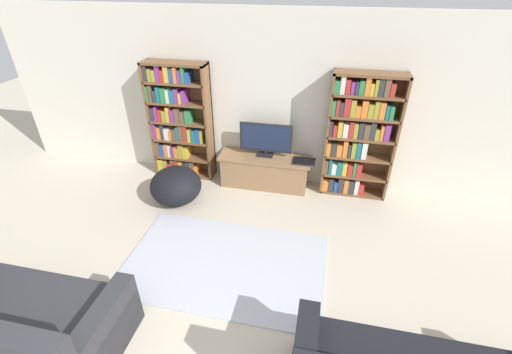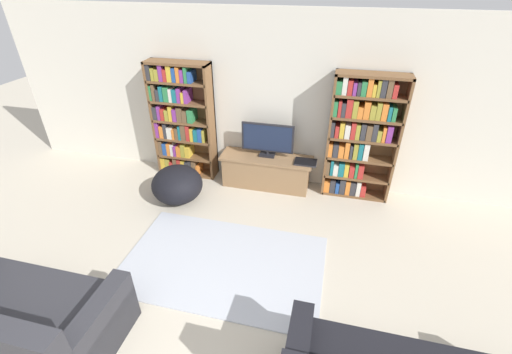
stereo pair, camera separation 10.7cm
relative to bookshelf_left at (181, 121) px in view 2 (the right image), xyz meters
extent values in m
cube|color=silver|center=(1.51, 0.18, 0.38)|extent=(8.80, 0.06, 2.60)
cube|color=brown|center=(-0.41, -0.02, 0.01)|extent=(0.04, 0.30, 1.86)
cube|color=brown|center=(0.53, -0.02, 0.01)|extent=(0.04, 0.30, 1.86)
cube|color=brown|center=(0.06, 0.12, 0.01)|extent=(0.98, 0.04, 1.86)
cube|color=brown|center=(0.06, -0.02, 0.92)|extent=(0.98, 0.30, 0.04)
cube|color=brown|center=(0.06, -0.02, -0.91)|extent=(0.94, 0.30, 0.04)
cube|color=gold|center=(-0.36, -0.03, -0.77)|extent=(0.08, 0.24, 0.23)
cube|color=#9E9333|center=(-0.28, -0.03, -0.78)|extent=(0.07, 0.24, 0.22)
cube|color=#B72D28|center=(-0.21, -0.03, -0.80)|extent=(0.07, 0.24, 0.18)
cube|color=brown|center=(-0.14, -0.03, -0.76)|extent=(0.06, 0.24, 0.25)
cube|color=#B72D28|center=(-0.07, -0.03, -0.77)|extent=(0.06, 0.24, 0.24)
cube|color=gold|center=(0.01, -0.03, -0.77)|extent=(0.06, 0.24, 0.23)
cube|color=#333338|center=(0.07, -0.03, -0.78)|extent=(0.05, 0.24, 0.22)
cube|color=#333338|center=(0.13, -0.03, -0.77)|extent=(0.06, 0.24, 0.24)
cube|color=brown|center=(0.20, -0.03, -0.77)|extent=(0.07, 0.24, 0.24)
cube|color=orange|center=(0.26, -0.03, -0.81)|extent=(0.04, 0.24, 0.16)
cube|color=brown|center=(0.06, -0.02, -0.59)|extent=(0.94, 0.30, 0.04)
cube|color=brown|center=(-0.36, -0.03, -0.46)|extent=(0.07, 0.24, 0.24)
cube|color=#234C99|center=(-0.28, -0.03, -0.48)|extent=(0.07, 0.24, 0.20)
cube|color=orange|center=(-0.22, -0.03, -0.47)|extent=(0.06, 0.24, 0.21)
cube|color=silver|center=(-0.16, -0.03, -0.48)|extent=(0.05, 0.24, 0.20)
cube|color=#7F338C|center=(-0.11, -0.03, -0.49)|extent=(0.05, 0.24, 0.17)
cube|color=orange|center=(-0.04, -0.03, -0.49)|extent=(0.07, 0.24, 0.17)
cube|color=#9E9333|center=(0.04, -0.03, -0.47)|extent=(0.07, 0.24, 0.22)
cube|color=gold|center=(0.11, -0.03, -0.49)|extent=(0.08, 0.24, 0.18)
cube|color=brown|center=(0.06, -0.02, -0.28)|extent=(0.94, 0.30, 0.04)
cube|color=#7F338C|center=(-0.37, -0.03, -0.14)|extent=(0.06, 0.24, 0.26)
cube|color=orange|center=(-0.29, -0.03, -0.17)|extent=(0.07, 0.24, 0.20)
cube|color=#333338|center=(-0.23, -0.03, -0.14)|extent=(0.05, 0.24, 0.25)
cube|color=silver|center=(-0.16, -0.03, -0.17)|extent=(0.08, 0.24, 0.19)
cube|color=orange|center=(-0.09, -0.03, -0.18)|extent=(0.04, 0.24, 0.17)
cube|color=brown|center=(-0.03, -0.03, -0.17)|extent=(0.06, 0.24, 0.19)
cube|color=#196B75|center=(0.02, -0.03, -0.15)|extent=(0.04, 0.24, 0.23)
cube|color=brown|center=(0.09, -0.03, -0.14)|extent=(0.08, 0.24, 0.26)
cube|color=#B72D28|center=(0.16, -0.03, -0.14)|extent=(0.06, 0.24, 0.26)
cube|color=gold|center=(0.22, -0.03, -0.16)|extent=(0.05, 0.24, 0.21)
cube|color=#196B75|center=(0.29, -0.03, -0.17)|extent=(0.07, 0.24, 0.20)
cube|color=#234C99|center=(0.36, -0.03, -0.16)|extent=(0.07, 0.24, 0.22)
cube|color=#9E9333|center=(0.42, -0.03, -0.17)|extent=(0.04, 0.24, 0.20)
cube|color=brown|center=(0.06, -0.02, 0.03)|extent=(0.94, 0.30, 0.04)
cube|color=#333338|center=(-0.36, -0.03, 0.14)|extent=(0.07, 0.24, 0.20)
cube|color=#7F338C|center=(-0.29, -0.03, 0.15)|extent=(0.05, 0.24, 0.22)
cube|color=#B72D28|center=(-0.23, -0.03, 0.14)|extent=(0.06, 0.24, 0.18)
cube|color=#9E9333|center=(-0.16, -0.03, 0.13)|extent=(0.07, 0.24, 0.17)
cube|color=gold|center=(-0.09, -0.03, 0.16)|extent=(0.05, 0.24, 0.23)
cube|color=#7F338C|center=(-0.03, -0.03, 0.14)|extent=(0.07, 0.24, 0.20)
cube|color=brown|center=(0.05, -0.03, 0.15)|extent=(0.08, 0.24, 0.22)
cube|color=brown|center=(0.14, -0.03, 0.13)|extent=(0.08, 0.24, 0.18)
cube|color=#2D7F47|center=(0.23, -0.03, 0.14)|extent=(0.08, 0.24, 0.20)
cube|color=brown|center=(0.06, -0.02, 0.34)|extent=(0.94, 0.30, 0.04)
cube|color=#2D7F47|center=(-0.38, -0.03, 0.47)|extent=(0.04, 0.24, 0.23)
cube|color=brown|center=(-0.33, -0.03, 0.48)|extent=(0.05, 0.24, 0.25)
cube|color=#333338|center=(-0.27, -0.03, 0.44)|extent=(0.06, 0.24, 0.17)
cube|color=#196B75|center=(-0.20, -0.03, 0.47)|extent=(0.06, 0.24, 0.23)
cube|color=#2D7F47|center=(-0.12, -0.03, 0.46)|extent=(0.08, 0.24, 0.22)
cube|color=silver|center=(-0.05, -0.03, 0.45)|extent=(0.05, 0.24, 0.20)
cube|color=#196B75|center=(0.01, -0.03, 0.45)|extent=(0.07, 0.24, 0.20)
cube|color=#7F338C|center=(0.08, -0.03, 0.46)|extent=(0.06, 0.24, 0.22)
cube|color=gold|center=(0.14, -0.03, 0.43)|extent=(0.05, 0.24, 0.16)
cube|color=#7F338C|center=(0.19, -0.03, 0.45)|extent=(0.05, 0.24, 0.20)
cube|color=brown|center=(0.06, -0.02, 0.65)|extent=(0.94, 0.30, 0.04)
cube|color=#333338|center=(-0.36, -0.03, 0.78)|extent=(0.06, 0.24, 0.23)
cube|color=#9E9333|center=(-0.30, -0.03, 0.76)|extent=(0.05, 0.24, 0.18)
cube|color=#9E9333|center=(-0.23, -0.03, 0.75)|extent=(0.07, 0.24, 0.17)
cube|color=#7F338C|center=(-0.16, -0.03, 0.78)|extent=(0.06, 0.24, 0.24)
cube|color=#B72D28|center=(-0.10, -0.03, 0.75)|extent=(0.06, 0.24, 0.18)
cube|color=gold|center=(-0.03, -0.03, 0.78)|extent=(0.07, 0.24, 0.23)
cube|color=#234C99|center=(0.04, -0.03, 0.77)|extent=(0.06, 0.24, 0.20)
cube|color=orange|center=(0.11, -0.03, 0.77)|extent=(0.05, 0.24, 0.22)
cube|color=#7F338C|center=(0.17, -0.03, 0.76)|extent=(0.05, 0.24, 0.19)
cube|color=#2D7F47|center=(0.23, -0.03, 0.78)|extent=(0.05, 0.24, 0.23)
cube|color=#234C99|center=(0.28, -0.03, 0.75)|extent=(0.05, 0.24, 0.16)
cube|color=brown|center=(2.34, -0.02, 0.01)|extent=(0.04, 0.30, 1.86)
cube|color=brown|center=(3.28, -0.02, 0.01)|extent=(0.04, 0.30, 1.86)
cube|color=brown|center=(2.81, 0.12, 0.01)|extent=(0.98, 0.04, 1.86)
cube|color=brown|center=(2.81, -0.02, 0.92)|extent=(0.98, 0.30, 0.04)
cube|color=brown|center=(2.81, -0.02, -0.91)|extent=(0.94, 0.30, 0.04)
cube|color=orange|center=(2.40, -0.03, -0.80)|extent=(0.08, 0.24, 0.18)
cube|color=#333338|center=(2.48, -0.03, -0.78)|extent=(0.08, 0.24, 0.21)
cube|color=#234C99|center=(2.56, -0.03, -0.80)|extent=(0.05, 0.24, 0.18)
cube|color=#333338|center=(2.63, -0.03, -0.76)|extent=(0.08, 0.24, 0.25)
cube|color=orange|center=(2.71, -0.03, -0.77)|extent=(0.07, 0.24, 0.23)
cube|color=#333338|center=(2.79, -0.03, -0.78)|extent=(0.08, 0.24, 0.22)
cube|color=silver|center=(2.87, -0.03, -0.77)|extent=(0.06, 0.24, 0.24)
cube|color=#B72D28|center=(2.94, -0.03, -0.81)|extent=(0.07, 0.24, 0.16)
cube|color=brown|center=(2.81, -0.02, -0.59)|extent=(0.94, 0.30, 0.04)
cube|color=brown|center=(2.38, -0.03, -0.47)|extent=(0.05, 0.24, 0.22)
cube|color=#196B75|center=(2.44, -0.03, -0.46)|extent=(0.04, 0.24, 0.24)
cube|color=silver|center=(2.50, -0.03, -0.49)|extent=(0.07, 0.24, 0.18)
cube|color=#196B75|center=(2.58, -0.03, -0.47)|extent=(0.08, 0.24, 0.21)
cube|color=gold|center=(2.65, -0.03, -0.48)|extent=(0.06, 0.24, 0.20)
cube|color=#B72D28|center=(2.73, -0.03, -0.48)|extent=(0.07, 0.24, 0.18)
cube|color=#2D7F47|center=(2.79, -0.03, -0.46)|extent=(0.04, 0.24, 0.22)
cube|color=#B72D28|center=(2.86, -0.03, -0.47)|extent=(0.08, 0.24, 0.21)
cube|color=brown|center=(2.81, -0.02, -0.28)|extent=(0.94, 0.30, 0.04)
cube|color=orange|center=(2.38, -0.03, -0.17)|extent=(0.06, 0.24, 0.19)
cube|color=#333338|center=(2.46, -0.03, -0.17)|extent=(0.08, 0.24, 0.19)
cube|color=orange|center=(2.54, -0.03, -0.18)|extent=(0.08, 0.24, 0.18)
cube|color=orange|center=(2.62, -0.03, -0.14)|extent=(0.06, 0.24, 0.25)
cube|color=#333338|center=(2.68, -0.03, -0.16)|extent=(0.04, 0.24, 0.20)
cube|color=#9E9333|center=(2.74, -0.03, -0.15)|extent=(0.06, 0.24, 0.24)
cube|color=#196B75|center=(2.81, -0.03, -0.14)|extent=(0.06, 0.24, 0.25)
cube|color=silver|center=(2.88, -0.03, -0.14)|extent=(0.07, 0.24, 0.26)
cube|color=brown|center=(2.81, -0.02, 0.03)|extent=(0.94, 0.30, 0.04)
cube|color=#333338|center=(2.38, -0.03, 0.15)|extent=(0.05, 0.24, 0.22)
cube|color=#B72D28|center=(2.44, -0.03, 0.13)|extent=(0.05, 0.24, 0.17)
cube|color=gold|center=(2.51, -0.03, 0.15)|extent=(0.06, 0.24, 0.22)
cube|color=silver|center=(2.58, -0.03, 0.14)|extent=(0.07, 0.24, 0.20)
cube|color=#B72D28|center=(2.66, -0.03, 0.16)|extent=(0.06, 0.24, 0.24)
cube|color=#9E9333|center=(2.72, -0.03, 0.15)|extent=(0.06, 0.24, 0.22)
cube|color=#333338|center=(2.79, -0.03, 0.16)|extent=(0.07, 0.24, 0.23)
cube|color=brown|center=(2.87, -0.03, 0.15)|extent=(0.08, 0.24, 0.22)
cube|color=#333338|center=(2.95, -0.03, 0.17)|extent=(0.07, 0.24, 0.25)
cube|color=#9E9333|center=(3.01, -0.03, 0.12)|extent=(0.06, 0.24, 0.16)
cube|color=orange|center=(3.07, -0.03, 0.15)|extent=(0.04, 0.24, 0.21)
cube|color=#7F338C|center=(3.14, -0.03, 0.16)|extent=(0.07, 0.24, 0.23)
cube|color=brown|center=(2.81, -0.02, 0.34)|extent=(0.94, 0.30, 0.04)
cube|color=#2D7F47|center=(2.38, -0.03, 0.46)|extent=(0.05, 0.24, 0.21)
cube|color=#B72D28|center=(2.44, -0.03, 0.46)|extent=(0.04, 0.24, 0.22)
cube|color=#333338|center=(2.49, -0.03, 0.45)|extent=(0.05, 0.24, 0.20)
cube|color=#B72D28|center=(2.56, -0.03, 0.48)|extent=(0.08, 0.24, 0.26)
cube|color=#9E9333|center=(2.64, -0.03, 0.47)|extent=(0.07, 0.24, 0.24)
cube|color=orange|center=(2.71, -0.03, 0.43)|extent=(0.07, 0.24, 0.16)
cube|color=orange|center=(2.79, -0.03, 0.47)|extent=(0.08, 0.24, 0.24)
cube|color=#9E9333|center=(2.87, -0.03, 0.45)|extent=(0.07, 0.24, 0.19)
cube|color=#9E9333|center=(2.94, -0.03, 0.47)|extent=(0.06, 0.24, 0.24)
cube|color=orange|center=(3.02, -0.03, 0.47)|extent=(0.07, 0.24, 0.23)
cube|color=#196B75|center=(3.09, -0.03, 0.45)|extent=(0.05, 0.24, 0.19)
cube|color=#2D7F47|center=(3.14, -0.03, 0.44)|extent=(0.05, 0.24, 0.18)
cube|color=brown|center=(2.81, -0.02, 0.65)|extent=(0.94, 0.30, 0.04)
cube|color=#2D7F47|center=(2.39, -0.03, 0.75)|extent=(0.07, 0.24, 0.17)
cube|color=silver|center=(2.46, -0.03, 0.79)|extent=(0.06, 0.24, 0.26)
cube|color=#B72D28|center=(2.53, -0.03, 0.76)|extent=(0.06, 0.24, 0.19)
cube|color=#7F338C|center=(2.60, -0.03, 0.75)|extent=(0.05, 0.24, 0.17)
cube|color=#333338|center=(2.65, -0.03, 0.75)|extent=(0.04, 0.24, 0.17)
cube|color=#2D7F47|center=(2.71, -0.03, 0.76)|extent=(0.07, 0.24, 0.19)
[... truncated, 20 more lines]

